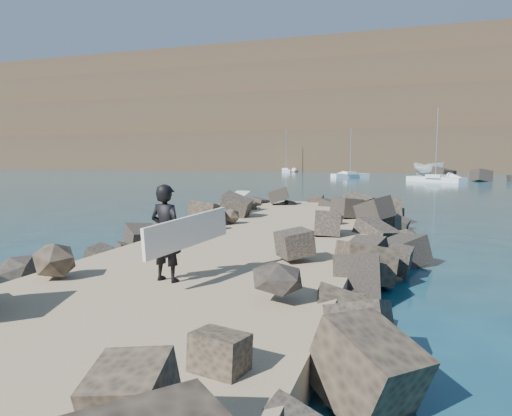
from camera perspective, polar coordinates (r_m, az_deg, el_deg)
name	(u,v)px	position (r m, az deg, el deg)	size (l,w,h in m)	color
ground	(266,253)	(14.04, 1.28, -5.68)	(800.00, 800.00, 0.00)	#0F384C
jetty	(244,257)	(12.12, -1.49, -6.13)	(6.00, 26.00, 0.60)	#8C7759
riprap_left	(157,240)	(13.75, -12.25, -3.96)	(2.60, 22.00, 1.00)	black
riprap_right	(358,253)	(11.94, 12.63, -5.48)	(2.60, 22.00, 1.00)	black
headland	(426,122)	(173.75, 20.48, 10.05)	(360.00, 140.00, 32.00)	#2D4919
surfboard_resting	(233,203)	(19.16, -2.89, 0.63)	(0.65, 2.62, 0.09)	beige
boat_imported	(429,169)	(80.82, 20.81, 4.55)	(2.43, 6.47, 2.50)	silver
surfer_with_board	(169,233)	(8.58, -10.79, -3.07)	(1.12, 2.20, 1.81)	black
sailboat_b	(350,175)	(73.69, 11.70, 4.01)	(5.65, 5.71, 7.99)	white
sailboat_e	(286,171)	(101.68, 3.75, 4.66)	(3.79, 8.30, 9.68)	white
sailboat_c	(435,179)	(62.49, 21.51, 3.36)	(7.10, 6.59, 9.50)	white
headland_buildings	(451,64)	(168.73, 23.22, 16.23)	(137.50, 30.50, 5.00)	white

